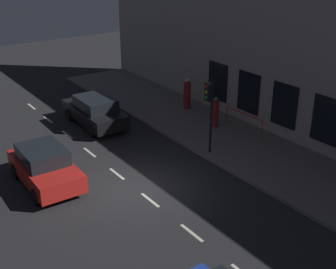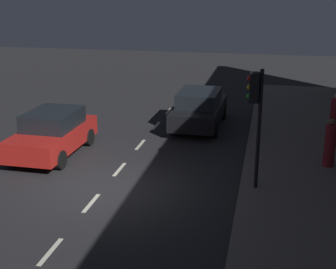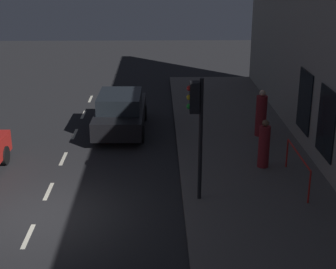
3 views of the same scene
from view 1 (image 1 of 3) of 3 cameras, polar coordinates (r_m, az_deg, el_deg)
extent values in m
plane|color=#232326|center=(18.38, -3.98, -6.90)|extent=(60.00, 60.00, 0.00)
cube|color=#5B5654|center=(21.84, 10.12, -1.85)|extent=(4.50, 32.00, 0.15)
cube|color=gray|center=(22.35, 15.55, 9.10)|extent=(0.60, 32.00, 8.11)
cube|color=black|center=(21.35, 19.33, 1.67)|extent=(0.04, 1.54, 2.16)
cube|color=black|center=(22.73, 14.42, 3.57)|extent=(0.04, 1.54, 2.16)
cube|color=black|center=(24.28, 10.08, 5.22)|extent=(0.04, 1.54, 2.16)
cube|color=black|center=(25.97, 6.27, 6.64)|extent=(0.04, 1.54, 2.16)
cube|color=beige|center=(15.89, 3.01, -12.24)|extent=(0.12, 1.20, 0.01)
cube|color=beige|center=(17.65, -2.26, -8.23)|extent=(0.12, 1.20, 0.01)
cube|color=beige|center=(19.60, -6.44, -4.93)|extent=(0.12, 1.20, 0.01)
cube|color=beige|center=(21.68, -9.81, -2.23)|extent=(0.12, 1.20, 0.01)
cube|color=beige|center=(23.87, -12.57, 0.00)|extent=(0.12, 1.20, 0.01)
cube|color=beige|center=(26.13, -14.86, 1.84)|extent=(0.12, 1.20, 0.01)
cube|color=beige|center=(28.45, -16.78, 3.39)|extent=(0.12, 1.20, 0.01)
cylinder|color=black|center=(20.49, 5.44, 2.24)|extent=(0.11, 0.11, 3.50)
cube|color=black|center=(19.96, 5.16, 5.42)|extent=(0.26, 0.32, 0.84)
sphere|color=red|center=(19.80, 4.88, 6.05)|extent=(0.15, 0.15, 0.15)
sphere|color=gold|center=(19.88, 4.85, 5.36)|extent=(0.15, 0.15, 0.15)
sphere|color=green|center=(19.96, 4.83, 4.67)|extent=(0.15, 0.15, 0.15)
cube|color=red|center=(19.07, -15.15, -4.37)|extent=(1.90, 4.07, 0.70)
cube|color=black|center=(18.93, -15.53, -2.44)|extent=(1.65, 2.12, 0.60)
cylinder|color=black|center=(18.43, -11.17, -6.09)|extent=(0.23, 0.64, 0.64)
cylinder|color=black|center=(17.95, -16.23, -7.50)|extent=(0.23, 0.64, 0.64)
cylinder|color=black|center=(20.52, -14.03, -3.17)|extent=(0.23, 0.64, 0.64)
cylinder|color=black|center=(20.08, -18.61, -4.35)|extent=(0.23, 0.64, 0.64)
cube|color=black|center=(24.65, -9.21, 2.60)|extent=(1.93, 4.50, 0.70)
cube|color=black|center=(24.28, -9.12, 3.92)|extent=(1.67, 2.35, 0.60)
cylinder|color=black|center=(25.64, -12.26, 2.45)|extent=(0.23, 0.64, 0.64)
cylinder|color=black|center=(26.28, -8.78, 3.24)|extent=(0.23, 0.64, 0.64)
cylinder|color=black|center=(23.26, -9.60, 0.46)|extent=(0.23, 0.64, 0.64)
cylinder|color=black|center=(23.97, -5.85, 1.38)|extent=(0.23, 0.64, 0.64)
cylinder|color=maroon|center=(26.34, 2.41, 4.94)|extent=(0.54, 0.54, 1.56)
sphere|color=beige|center=(26.08, 2.45, 6.81)|extent=(0.24, 0.24, 0.24)
cube|color=beige|center=(26.11, 2.69, 6.83)|extent=(0.06, 0.08, 0.07)
cylinder|color=maroon|center=(23.85, 5.96, 2.61)|extent=(0.42, 0.42, 1.39)
sphere|color=brown|center=(23.58, 6.04, 4.43)|extent=(0.21, 0.21, 0.21)
cube|color=brown|center=(23.66, 6.20, 4.49)|extent=(0.05, 0.07, 0.06)
cylinder|color=red|center=(22.70, 11.71, 0.53)|extent=(0.05, 0.05, 0.95)
cylinder|color=red|center=(24.37, 7.36, 2.46)|extent=(0.05, 0.05, 0.95)
cylinder|color=red|center=(23.35, 9.54, 2.61)|extent=(0.05, 2.57, 0.05)
camera|label=2|loc=(13.28, 47.19, 0.94)|focal=51.13mm
camera|label=3|loc=(11.74, 47.27, 3.40)|focal=54.99mm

